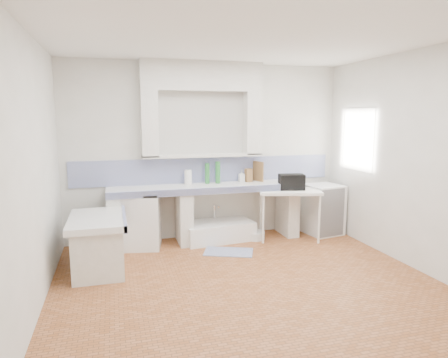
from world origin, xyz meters
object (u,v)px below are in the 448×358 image
object	(u,v)px
stove	(141,221)
sink	(218,232)
fridge	(323,209)
side_table	(289,215)

from	to	relation	value
stove	sink	bearing A→B (deg)	12.34
stove	fridge	distance (m)	3.01
side_table	stove	bearing A→B (deg)	-169.81
stove	sink	distance (m)	1.24
stove	side_table	world-z (taller)	stove
side_table	fridge	size ratio (longest dim) A/B	1.16
side_table	fridge	bearing A→B (deg)	27.64
sink	side_table	bearing A→B (deg)	-20.41
sink	fridge	bearing A→B (deg)	-10.87
sink	fridge	size ratio (longest dim) A/B	1.33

